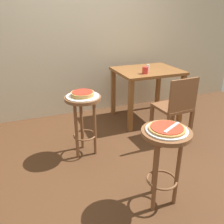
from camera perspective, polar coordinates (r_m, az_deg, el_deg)
name	(u,v)px	position (r m, az deg, el deg)	size (l,w,h in m)	color
ground_plane	(120,163)	(2.73, 2.02, -12.10)	(6.00, 6.00, 0.00)	#4C2D19
back_wall	(78,16)	(3.80, -8.15, 21.83)	(6.00, 0.10, 3.00)	beige
stool_foreground	(165,151)	(2.00, 12.50, -9.05)	(0.40, 0.40, 0.71)	brown
serving_plate_foreground	(167,130)	(1.91, 12.99, -4.23)	(0.33, 0.33, 0.01)	silver
pizza_foreground	(167,128)	(1.90, 13.03, -3.81)	(0.29, 0.29, 0.02)	#B78442
stool_middle	(83,112)	(2.68, -6.85, -0.03)	(0.40, 0.40, 0.71)	brown
serving_plate_middle	(83,96)	(2.61, -7.05, 3.79)	(0.36, 0.36, 0.01)	white
pizza_middle	(83,94)	(2.60, -7.08, 4.38)	(0.25, 0.25, 0.05)	tan
dining_table	(147,78)	(3.62, 8.38, 8.11)	(0.93, 0.75, 0.78)	brown
cup_near_edge	(145,70)	(3.34, 7.98, 9.90)	(0.08, 0.08, 0.09)	red
condiment_shaker	(148,68)	(3.51, 8.59, 10.48)	(0.04, 0.04, 0.09)	white
wooden_chair	(176,106)	(3.09, 15.05, 1.32)	(0.43, 0.43, 0.85)	brown
pizza_server_knife	(172,127)	(1.89, 14.16, -3.52)	(0.22, 0.02, 0.01)	silver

